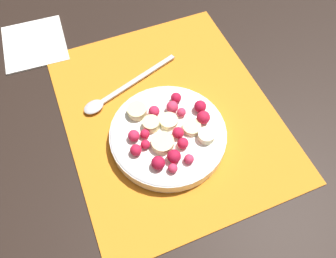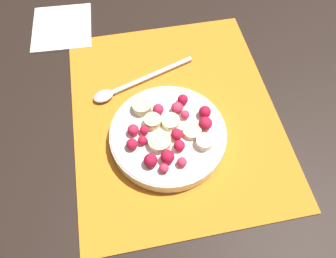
# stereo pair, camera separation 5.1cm
# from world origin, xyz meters

# --- Properties ---
(ground_plane) EXTENTS (3.00, 3.00, 0.00)m
(ground_plane) POSITION_xyz_m (0.00, 0.00, 0.00)
(ground_plane) COLOR black
(placemat) EXTENTS (0.43, 0.35, 0.01)m
(placemat) POSITION_xyz_m (0.00, 0.00, 0.00)
(placemat) COLOR orange
(placemat) RESTS_ON ground_plane
(fruit_bowl) EXTENTS (0.19, 0.19, 0.05)m
(fruit_bowl) POSITION_xyz_m (-0.05, 0.02, 0.02)
(fruit_bowl) COLOR white
(fruit_bowl) RESTS_ON placemat
(spoon) EXTENTS (0.08, 0.20, 0.01)m
(spoon) POSITION_xyz_m (0.07, 0.08, 0.01)
(spoon) COLOR #B2B2B7
(spoon) RESTS_ON placemat
(napkin) EXTENTS (0.14, 0.13, 0.01)m
(napkin) POSITION_xyz_m (0.26, 0.19, 0.00)
(napkin) COLOR white
(napkin) RESTS_ON ground_plane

